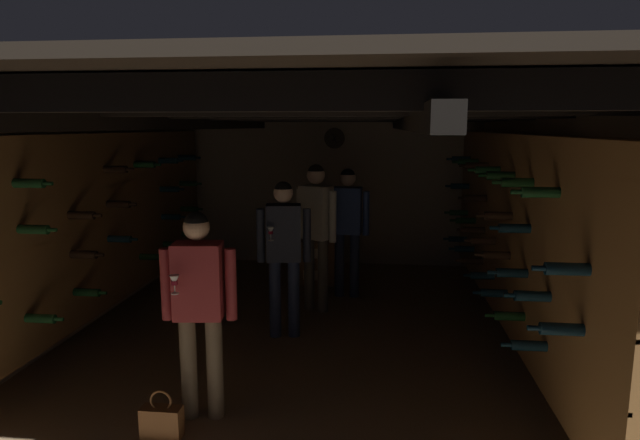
{
  "coord_description": "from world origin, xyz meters",
  "views": [
    {
      "loc": [
        0.81,
        -5.09,
        2.12
      ],
      "look_at": [
        0.23,
        0.12,
        1.21
      ],
      "focal_mm": 30.51,
      "sensor_mm": 36.0,
      "label": 1
    }
  ],
  "objects_px": {
    "person_guest_far_right": "(347,221)",
    "person_guest_near_left": "(199,298)",
    "person_host_center": "(284,245)",
    "wine_crate_stack": "(316,261)",
    "display_bottle": "(313,229)",
    "person_guest_rear_center": "(316,223)",
    "handbag": "(162,421)"
  },
  "relations": [
    {
      "from": "person_guest_far_right",
      "to": "person_guest_near_left",
      "type": "relative_size",
      "value": 1.05
    },
    {
      "from": "person_host_center",
      "to": "person_guest_far_right",
      "type": "bearing_deg",
      "value": 68.6
    },
    {
      "from": "wine_crate_stack",
      "to": "person_guest_far_right",
      "type": "relative_size",
      "value": 0.37
    },
    {
      "from": "display_bottle",
      "to": "person_guest_rear_center",
      "type": "bearing_deg",
      "value": -81.11
    },
    {
      "from": "wine_crate_stack",
      "to": "handbag",
      "type": "xyz_separation_m",
      "value": [
        -0.61,
        -3.86,
        -0.18
      ]
    },
    {
      "from": "display_bottle",
      "to": "person_guest_far_right",
      "type": "bearing_deg",
      "value": -49.79
    },
    {
      "from": "display_bottle",
      "to": "person_guest_rear_center",
      "type": "height_order",
      "value": "person_guest_rear_center"
    },
    {
      "from": "wine_crate_stack",
      "to": "person_guest_rear_center",
      "type": "height_order",
      "value": "person_guest_rear_center"
    },
    {
      "from": "person_guest_far_right",
      "to": "display_bottle",
      "type": "bearing_deg",
      "value": 130.21
    },
    {
      "from": "person_guest_near_left",
      "to": "wine_crate_stack",
      "type": "bearing_deg",
      "value": 83.34
    },
    {
      "from": "person_guest_far_right",
      "to": "wine_crate_stack",
      "type": "bearing_deg",
      "value": 129.66
    },
    {
      "from": "person_guest_rear_center",
      "to": "display_bottle",
      "type": "bearing_deg",
      "value": 98.89
    },
    {
      "from": "person_guest_far_right",
      "to": "handbag",
      "type": "relative_size",
      "value": 4.63
    },
    {
      "from": "handbag",
      "to": "wine_crate_stack",
      "type": "bearing_deg",
      "value": 81.02
    },
    {
      "from": "person_guest_far_right",
      "to": "handbag",
      "type": "xyz_separation_m",
      "value": [
        -1.06,
        -3.31,
        -0.85
      ]
    },
    {
      "from": "display_bottle",
      "to": "person_guest_far_right",
      "type": "xyz_separation_m",
      "value": [
        0.5,
        -0.6,
        0.23
      ]
    },
    {
      "from": "person_host_center",
      "to": "handbag",
      "type": "relative_size",
      "value": 4.57
    },
    {
      "from": "wine_crate_stack",
      "to": "person_guest_near_left",
      "type": "distance_m",
      "value": 3.64
    },
    {
      "from": "wine_crate_stack",
      "to": "display_bottle",
      "type": "height_order",
      "value": "display_bottle"
    },
    {
      "from": "person_guest_rear_center",
      "to": "person_guest_near_left",
      "type": "bearing_deg",
      "value": -102.58
    },
    {
      "from": "wine_crate_stack",
      "to": "person_guest_far_right",
      "type": "height_order",
      "value": "person_guest_far_right"
    },
    {
      "from": "wine_crate_stack",
      "to": "handbag",
      "type": "bearing_deg",
      "value": -98.98
    },
    {
      "from": "handbag",
      "to": "person_guest_rear_center",
      "type": "bearing_deg",
      "value": 74.91
    },
    {
      "from": "wine_crate_stack",
      "to": "display_bottle",
      "type": "xyz_separation_m",
      "value": [
        -0.05,
        0.05,
        0.44
      ]
    },
    {
      "from": "person_host_center",
      "to": "person_guest_rear_center",
      "type": "height_order",
      "value": "person_guest_rear_center"
    },
    {
      "from": "person_guest_far_right",
      "to": "person_guest_rear_center",
      "type": "bearing_deg",
      "value": -120.0
    },
    {
      "from": "display_bottle",
      "to": "handbag",
      "type": "distance_m",
      "value": 3.99
    },
    {
      "from": "person_host_center",
      "to": "person_guest_near_left",
      "type": "relative_size",
      "value": 1.03
    },
    {
      "from": "person_guest_far_right",
      "to": "handbag",
      "type": "distance_m",
      "value": 3.58
    },
    {
      "from": "person_guest_rear_center",
      "to": "wine_crate_stack",
      "type": "bearing_deg",
      "value": 96.79
    },
    {
      "from": "person_guest_far_right",
      "to": "person_host_center",
      "type": "bearing_deg",
      "value": -111.4
    },
    {
      "from": "person_guest_near_left",
      "to": "person_guest_rear_center",
      "type": "distance_m",
      "value": 2.52
    }
  ]
}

